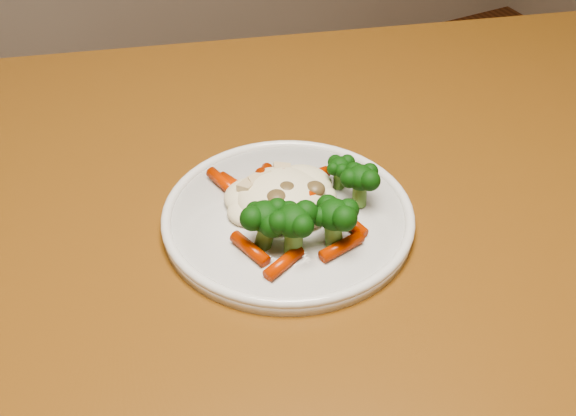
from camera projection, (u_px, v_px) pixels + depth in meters
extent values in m
cube|color=brown|center=(214.00, 240.00, 0.72)|extent=(1.36, 1.09, 0.04)
cube|color=brown|center=(506.00, 237.00, 1.28)|extent=(0.07, 0.07, 0.71)
cylinder|color=white|center=(288.00, 219.00, 0.70)|extent=(0.24, 0.24, 0.01)
ellipsoid|color=#FEF4CB|center=(281.00, 189.00, 0.70)|extent=(0.10, 0.09, 0.04)
ellipsoid|color=black|center=(265.00, 227.00, 0.65)|extent=(0.05, 0.05, 0.05)
ellipsoid|color=black|center=(294.00, 233.00, 0.64)|extent=(0.05, 0.05, 0.05)
ellipsoid|color=black|center=(334.00, 226.00, 0.65)|extent=(0.05, 0.05, 0.05)
ellipsoid|color=black|center=(360.00, 187.00, 0.70)|extent=(0.05, 0.05, 0.04)
ellipsoid|color=black|center=(339.00, 174.00, 0.72)|extent=(0.04, 0.04, 0.03)
cylinder|color=#C43404|center=(225.00, 183.00, 0.73)|extent=(0.02, 0.05, 0.01)
cylinder|color=#C43404|center=(262.00, 180.00, 0.73)|extent=(0.04, 0.04, 0.01)
cylinder|color=#C43404|center=(310.00, 177.00, 0.74)|extent=(0.04, 0.01, 0.01)
cylinder|color=#C43404|center=(250.00, 248.00, 0.65)|extent=(0.02, 0.05, 0.01)
cylinder|color=#C43404|center=(284.00, 263.00, 0.64)|extent=(0.04, 0.03, 0.01)
cylinder|color=#C43404|center=(342.00, 247.00, 0.65)|extent=(0.05, 0.02, 0.01)
cylinder|color=#C43404|center=(348.00, 221.00, 0.68)|extent=(0.02, 0.05, 0.01)
cylinder|color=#C43404|center=(297.00, 186.00, 0.70)|extent=(0.02, 0.05, 0.01)
cylinder|color=#C43404|center=(268.00, 185.00, 0.71)|extent=(0.02, 0.05, 0.01)
cylinder|color=#C43404|center=(237.00, 187.00, 0.72)|extent=(0.03, 0.05, 0.01)
cylinder|color=#C43404|center=(272.00, 182.00, 0.73)|extent=(0.03, 0.04, 0.01)
ellipsoid|color=brown|center=(286.00, 191.00, 0.69)|extent=(0.03, 0.03, 0.02)
ellipsoid|color=brown|center=(315.00, 189.00, 0.70)|extent=(0.02, 0.02, 0.01)
ellipsoid|color=brown|center=(277.00, 199.00, 0.69)|extent=(0.03, 0.03, 0.02)
cube|color=#D3BC8D|center=(263.00, 184.00, 0.71)|extent=(0.03, 0.02, 0.01)
cube|color=#D3BC8D|center=(282.00, 169.00, 0.73)|extent=(0.02, 0.02, 0.01)
cube|color=#D3BC8D|center=(248.00, 187.00, 0.70)|extent=(0.02, 0.02, 0.01)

